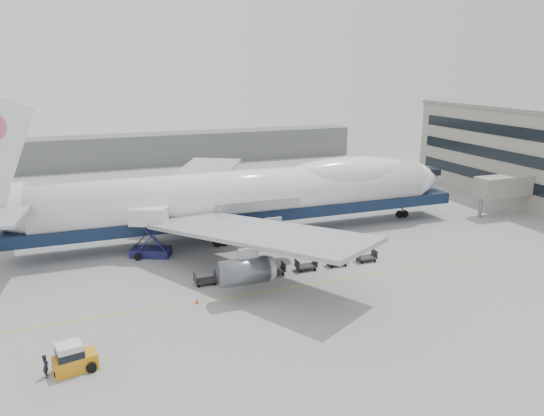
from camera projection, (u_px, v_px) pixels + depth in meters
name	position (u px, v px, depth m)	size (l,w,h in m)	color
ground	(275.00, 267.00, 60.09)	(260.00, 260.00, 0.00)	gray
apron_line	(296.00, 287.00, 54.67)	(60.00, 0.15, 0.01)	gold
hangar	(122.00, 151.00, 118.95)	(110.00, 8.00, 7.00)	slate
airliner	(247.00, 195.00, 69.68)	(67.00, 55.30, 19.98)	white
catering_truck	(149.00, 229.00, 62.54)	(5.10, 4.41, 6.01)	#191A4C
baggage_tug	(73.00, 359.00, 39.39)	(3.35, 2.23, 2.25)	orange
ground_worker	(46.00, 366.00, 38.62)	(0.66, 0.43, 1.80)	black
traffic_cone	(197.00, 301.00, 50.78)	(0.34, 0.34, 0.50)	#E83E0C
dolly_0	(206.00, 280.00, 55.08)	(2.30, 1.35, 1.30)	#2D2D30
dolly_1	(241.00, 275.00, 56.39)	(2.30, 1.35, 1.30)	#2D2D30
dolly_2	(274.00, 270.00, 57.70)	(2.30, 1.35, 1.30)	#2D2D30
dolly_3	(306.00, 265.00, 59.01)	(2.30, 1.35, 1.30)	#2D2D30
dolly_4	(337.00, 261.00, 60.32)	(2.30, 1.35, 1.30)	#2D2D30
dolly_5	(366.00, 257.00, 61.62)	(2.30, 1.35, 1.30)	#2D2D30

